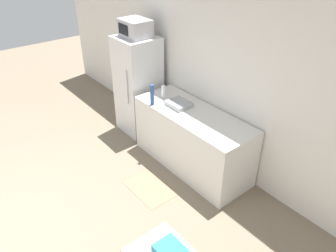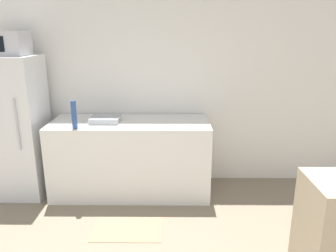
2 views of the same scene
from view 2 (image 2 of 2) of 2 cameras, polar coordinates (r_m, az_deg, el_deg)
wall_back at (r=4.03m, az=-8.14°, el=8.28°), size 8.00×0.06×2.60m
refrigerator at (r=4.09m, az=-24.95°, el=-0.19°), size 0.61×0.61×1.59m
microwave at (r=3.96m, az=-26.57°, el=12.75°), size 0.45×0.36×0.26m
counter at (r=3.85m, az=-6.44°, el=-5.42°), size 1.79×0.69×0.86m
sink_basin at (r=3.73m, az=-10.88°, el=1.12°), size 0.32×0.27×0.06m
bottle_tall at (r=3.52m, az=-16.04°, el=1.87°), size 0.06×0.06×0.30m
bottle_short at (r=3.80m, az=-16.09°, el=2.02°), size 0.06×0.06×0.18m
kitchen_rug at (r=3.34m, az=-7.06°, el=-17.36°), size 0.67×0.42×0.01m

